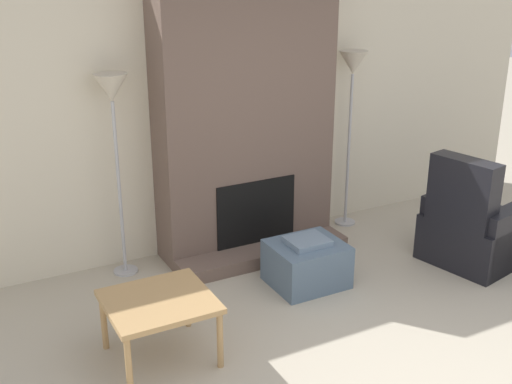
% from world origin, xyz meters
% --- Properties ---
extents(wall_back, '(7.17, 0.06, 2.60)m').
position_xyz_m(wall_back, '(0.00, 2.77, 1.30)').
color(wall_back, beige).
rests_on(wall_back, ground_plane).
extents(fireplace, '(1.67, 0.75, 2.60)m').
position_xyz_m(fireplace, '(0.00, 2.51, 1.25)').
color(fireplace, brown).
rests_on(fireplace, ground_plane).
extents(ottoman, '(0.61, 0.54, 0.43)m').
position_xyz_m(ottoman, '(0.11, 1.59, 0.20)').
color(ottoman, slate).
rests_on(ottoman, ground_plane).
extents(armchair, '(0.95, 0.92, 1.04)m').
position_xyz_m(armchair, '(1.68, 1.25, 0.31)').
color(armchair, black).
rests_on(armchair, ground_plane).
extents(side_table, '(0.72, 0.67, 0.47)m').
position_xyz_m(side_table, '(-1.37, 1.14, 0.41)').
color(side_table, tan).
rests_on(side_table, ground_plane).
extents(floor_lamp_left, '(0.28, 0.28, 1.78)m').
position_xyz_m(floor_lamp_left, '(-1.21, 2.53, 1.54)').
color(floor_lamp_left, '#ADADB2').
rests_on(floor_lamp_left, ground_plane).
extents(floor_lamp_right, '(0.28, 0.28, 1.81)m').
position_xyz_m(floor_lamp_right, '(1.19, 2.53, 1.56)').
color(floor_lamp_right, '#ADADB2').
rests_on(floor_lamp_right, ground_plane).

